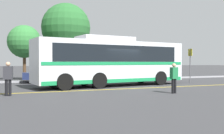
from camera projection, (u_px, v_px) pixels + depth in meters
name	position (u px, v px, depth m)	size (l,w,h in m)	color
ground_plane	(119.00, 86.00, 18.02)	(220.00, 220.00, 0.00)	#38383A
lane_strip_0	(125.00, 89.00, 16.14)	(0.20, 30.70, 0.01)	gold
curb_strip	(89.00, 80.00, 23.28)	(38.70, 0.36, 0.15)	#99999E
transit_bus	(112.00, 61.00, 18.15)	(11.22, 3.95, 3.37)	silver
parked_car_1	(53.00, 74.00, 21.17)	(4.72, 2.03, 1.27)	navy
pedestrian_0	(174.00, 76.00, 13.75)	(0.46, 0.31, 1.58)	black
pedestrian_1	(8.00, 77.00, 12.69)	(0.47, 0.34, 1.66)	black
bus_stop_sign	(190.00, 61.00, 20.76)	(0.08, 0.40, 2.75)	#59595E
tree_0	(66.00, 28.00, 27.27)	(5.07, 5.07, 7.78)	#513823
tree_1	(24.00, 42.00, 23.95)	(3.01, 3.01, 5.05)	#513823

